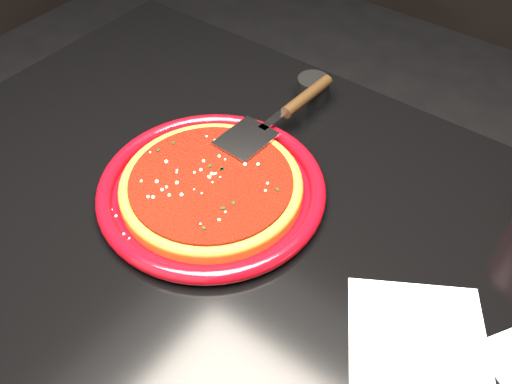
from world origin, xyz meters
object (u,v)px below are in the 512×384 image
at_px(table, 257,363).
at_px(ramekin, 313,89).
at_px(plate, 212,189).
at_px(pizza_server, 280,115).

xyz_separation_m(table, ramekin, (-0.11, 0.31, 0.40)).
bearing_deg(plate, table, -12.13).
height_order(pizza_server, ramekin, pizza_server).
bearing_deg(pizza_server, table, -59.55).
bearing_deg(table, ramekin, 109.91).
relative_size(table, pizza_server, 4.11).
bearing_deg(plate, pizza_server, 90.19).
height_order(table, ramekin, ramekin).
xyz_separation_m(plate, ramekin, (-0.01, 0.29, 0.01)).
bearing_deg(plate, ramekin, 92.20).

